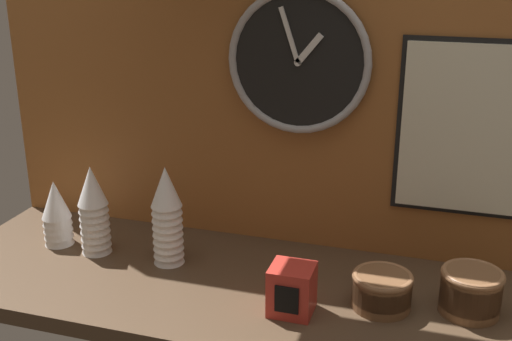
{
  "coord_description": "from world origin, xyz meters",
  "views": [
    {
      "loc": [
        0.42,
        -1.31,
        0.78
      ],
      "look_at": [
        0.0,
        0.04,
        0.28
      ],
      "focal_mm": 45.0,
      "sensor_mm": 36.0,
      "label": 1
    }
  ],
  "objects_px": {
    "cup_stack_left": "(94,210)",
    "bowl_stack_right": "(382,289)",
    "cup_stack_center_left": "(167,216)",
    "menu_board": "(482,131)",
    "napkin_dispenser": "(292,289)",
    "wall_clock": "(299,62)",
    "cup_stack_far_left": "(56,213)",
    "bowl_stack_far_right": "(471,290)"
  },
  "relations": [
    {
      "from": "cup_stack_left",
      "to": "bowl_stack_right",
      "type": "xyz_separation_m",
      "value": [
        0.76,
        -0.05,
        -0.08
      ]
    },
    {
      "from": "cup_stack_center_left",
      "to": "menu_board",
      "type": "xyz_separation_m",
      "value": [
        0.73,
        0.2,
        0.23
      ]
    },
    {
      "from": "menu_board",
      "to": "napkin_dispenser",
      "type": "xyz_separation_m",
      "value": [
        -0.37,
        -0.34,
        -0.3
      ]
    },
    {
      "from": "wall_clock",
      "to": "bowl_stack_right",
      "type": "bearing_deg",
      "value": -43.68
    },
    {
      "from": "bowl_stack_right",
      "to": "wall_clock",
      "type": "bearing_deg",
      "value": 136.32
    },
    {
      "from": "bowl_stack_right",
      "to": "menu_board",
      "type": "relative_size",
      "value": 0.32
    },
    {
      "from": "cup_stack_far_left",
      "to": "wall_clock",
      "type": "relative_size",
      "value": 0.5
    },
    {
      "from": "menu_board",
      "to": "napkin_dispenser",
      "type": "height_order",
      "value": "menu_board"
    },
    {
      "from": "cup_stack_left",
      "to": "bowl_stack_right",
      "type": "height_order",
      "value": "cup_stack_left"
    },
    {
      "from": "cup_stack_left",
      "to": "napkin_dispenser",
      "type": "xyz_separation_m",
      "value": [
        0.57,
        -0.13,
        -0.06
      ]
    },
    {
      "from": "wall_clock",
      "to": "napkin_dispenser",
      "type": "relative_size",
      "value": 3.27
    },
    {
      "from": "bowl_stack_far_right",
      "to": "wall_clock",
      "type": "relative_size",
      "value": 0.38
    },
    {
      "from": "napkin_dispenser",
      "to": "cup_stack_far_left",
      "type": "bearing_deg",
      "value": 168.08
    },
    {
      "from": "bowl_stack_right",
      "to": "napkin_dispenser",
      "type": "relative_size",
      "value": 1.24
    },
    {
      "from": "cup_stack_far_left",
      "to": "bowl_stack_far_right",
      "type": "bearing_deg",
      "value": -1.64
    },
    {
      "from": "cup_stack_left",
      "to": "wall_clock",
      "type": "height_order",
      "value": "wall_clock"
    },
    {
      "from": "wall_clock",
      "to": "menu_board",
      "type": "bearing_deg",
      "value": 1.13
    },
    {
      "from": "bowl_stack_right",
      "to": "napkin_dispenser",
      "type": "distance_m",
      "value": 0.2
    },
    {
      "from": "bowl_stack_right",
      "to": "bowl_stack_far_right",
      "type": "relative_size",
      "value": 1.0
    },
    {
      "from": "cup_stack_center_left",
      "to": "cup_stack_far_left",
      "type": "bearing_deg",
      "value": 178.22
    },
    {
      "from": "napkin_dispenser",
      "to": "bowl_stack_far_right",
      "type": "bearing_deg",
      "value": 17.0
    },
    {
      "from": "cup_stack_left",
      "to": "menu_board",
      "type": "bearing_deg",
      "value": 12.45
    },
    {
      "from": "cup_stack_far_left",
      "to": "napkin_dispenser",
      "type": "relative_size",
      "value": 1.64
    },
    {
      "from": "cup_stack_left",
      "to": "napkin_dispenser",
      "type": "relative_size",
      "value": 2.16
    },
    {
      "from": "wall_clock",
      "to": "cup_stack_left",
      "type": "bearing_deg",
      "value": -158.04
    },
    {
      "from": "bowl_stack_right",
      "to": "cup_stack_left",
      "type": "bearing_deg",
      "value": 175.97
    },
    {
      "from": "bowl_stack_right",
      "to": "bowl_stack_far_right",
      "type": "xyz_separation_m",
      "value": [
        0.19,
        0.04,
        0.01
      ]
    },
    {
      "from": "menu_board",
      "to": "napkin_dispenser",
      "type": "relative_size",
      "value": 3.89
    },
    {
      "from": "cup_stack_far_left",
      "to": "napkin_dispenser",
      "type": "height_order",
      "value": "cup_stack_far_left"
    },
    {
      "from": "menu_board",
      "to": "cup_stack_left",
      "type": "bearing_deg",
      "value": -167.55
    },
    {
      "from": "bowl_stack_far_right",
      "to": "napkin_dispenser",
      "type": "xyz_separation_m",
      "value": [
        -0.38,
        -0.12,
        0.0
      ]
    },
    {
      "from": "cup_stack_left",
      "to": "napkin_dispenser",
      "type": "height_order",
      "value": "cup_stack_left"
    },
    {
      "from": "cup_stack_far_left",
      "to": "wall_clock",
      "type": "bearing_deg",
      "value": 16.74
    },
    {
      "from": "menu_board",
      "to": "cup_stack_far_left",
      "type": "bearing_deg",
      "value": -169.65
    },
    {
      "from": "cup_stack_center_left",
      "to": "cup_stack_left",
      "type": "bearing_deg",
      "value": -179.22
    },
    {
      "from": "cup_stack_left",
      "to": "wall_clock",
      "type": "distance_m",
      "value": 0.65
    },
    {
      "from": "bowl_stack_far_right",
      "to": "menu_board",
      "type": "bearing_deg",
      "value": 91.52
    },
    {
      "from": "cup_stack_left",
      "to": "cup_stack_center_left",
      "type": "bearing_deg",
      "value": 0.78
    },
    {
      "from": "napkin_dispenser",
      "to": "menu_board",
      "type": "bearing_deg",
      "value": 42.48
    },
    {
      "from": "cup_stack_far_left",
      "to": "cup_stack_center_left",
      "type": "bearing_deg",
      "value": -1.78
    },
    {
      "from": "cup_stack_center_left",
      "to": "bowl_stack_right",
      "type": "xyz_separation_m",
      "value": [
        0.55,
        -0.06,
        -0.09
      ]
    },
    {
      "from": "napkin_dispenser",
      "to": "cup_stack_center_left",
      "type": "bearing_deg",
      "value": 159.33
    }
  ]
}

